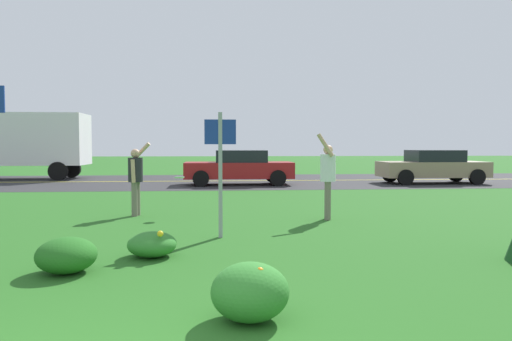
% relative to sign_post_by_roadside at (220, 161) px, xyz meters
% --- Properties ---
extents(ground_plane, '(120.00, 120.00, 0.00)m').
position_rel_sign_post_by_roadside_xyz_m(ground_plane, '(-1.06, 3.79, -1.37)').
color(ground_plane, '#26601E').
extents(highway_strip, '(120.00, 9.42, 0.01)m').
position_rel_sign_post_by_roadside_xyz_m(highway_strip, '(-1.06, 13.66, -1.37)').
color(highway_strip, '#2D2D30').
rests_on(highway_strip, ground).
extents(highway_center_stripe, '(120.00, 0.16, 0.00)m').
position_rel_sign_post_by_roadside_xyz_m(highway_center_stripe, '(-1.06, 13.66, -1.36)').
color(highway_center_stripe, yellow).
rests_on(highway_center_stripe, ground).
extents(daylily_clump_mid_center, '(0.78, 0.80, 0.47)m').
position_rel_sign_post_by_roadside_xyz_m(daylily_clump_mid_center, '(-2.03, -2.25, -1.14)').
color(daylily_clump_mid_center, '#23661E').
rests_on(daylily_clump_mid_center, ground).
extents(daylily_clump_front_center, '(0.73, 0.75, 0.43)m').
position_rel_sign_post_by_roadside_xyz_m(daylily_clump_front_center, '(-1.04, -1.41, -1.19)').
color(daylily_clump_front_center, '#337F2D').
rests_on(daylily_clump_front_center, ground).
extents(daylily_clump_near_camera, '(0.75, 0.73, 0.55)m').
position_rel_sign_post_by_roadside_xyz_m(daylily_clump_near_camera, '(0.23, -4.16, -1.09)').
color(daylily_clump_near_camera, '#337F2D').
rests_on(daylily_clump_near_camera, ground).
extents(sign_post_by_roadside, '(0.56, 0.10, 2.25)m').
position_rel_sign_post_by_roadside_xyz_m(sign_post_by_roadside, '(0.00, 0.00, 0.00)').
color(sign_post_by_roadside, '#93969B').
rests_on(sign_post_by_roadside, ground).
extents(person_thrower_dark_shirt, '(0.51, 0.52, 1.74)m').
position_rel_sign_post_by_roadside_xyz_m(person_thrower_dark_shirt, '(-1.96, 2.85, -0.43)').
color(person_thrower_dark_shirt, '#232328').
rests_on(person_thrower_dark_shirt, ground).
extents(person_catcher_white_shirt, '(0.47, 0.52, 1.93)m').
position_rel_sign_post_by_roadside_xyz_m(person_catcher_white_shirt, '(2.41, 1.91, -0.36)').
color(person_catcher_white_shirt, silver).
rests_on(person_catcher_white_shirt, ground).
extents(frisbee_white, '(0.23, 0.23, 0.07)m').
position_rel_sign_post_by_roadside_xyz_m(frisbee_white, '(-0.92, 2.59, -0.45)').
color(frisbee_white, white).
extents(car_tan_leftmost, '(4.50, 2.00, 1.45)m').
position_rel_sign_post_by_roadside_xyz_m(car_tan_leftmost, '(9.33, 11.54, -0.63)').
color(car_tan_leftmost, '#937F60').
rests_on(car_tan_leftmost, ground).
extents(car_red_center_left, '(4.50, 2.00, 1.45)m').
position_rel_sign_post_by_roadside_xyz_m(car_red_center_left, '(0.91, 11.54, -0.63)').
color(car_red_center_left, maroon).
rests_on(car_red_center_left, ground).
extents(box_truck_navy, '(6.70, 2.46, 3.20)m').
position_rel_sign_post_by_roadside_xyz_m(box_truck_navy, '(-9.67, 15.78, 0.43)').
color(box_truck_navy, navy).
rests_on(box_truck_navy, ground).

